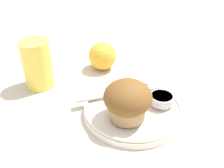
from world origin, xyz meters
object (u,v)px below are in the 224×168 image
Objects in this scene: butter_knife at (118,93)px; juice_glass at (37,64)px; muffin at (128,100)px; orange_fruit at (102,56)px.

butter_knife is 0.20m from juice_glass.
butter_knife is 1.63× the size of juice_glass.
juice_glass is at bearing 115.35° from muffin.
muffin reaches higher than orange_fruit.
butter_knife is (0.02, 0.07, -0.04)m from muffin.
orange_fruit is at bearing 73.62° from muffin.
muffin is 0.79× the size of juice_glass.
orange_fruit is (0.04, 0.15, 0.02)m from butter_knife.
butter_knife is at bearing 72.47° from muffin.
muffin is 0.49× the size of butter_knife.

